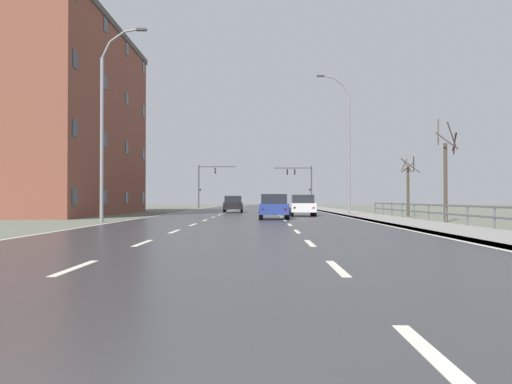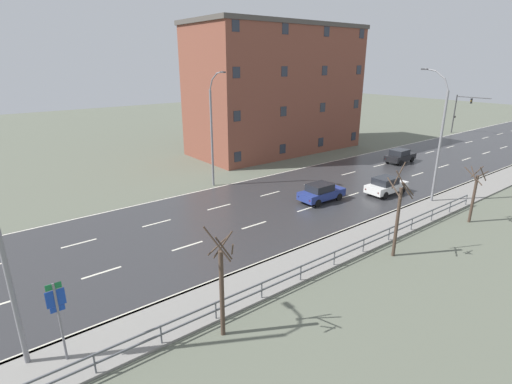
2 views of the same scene
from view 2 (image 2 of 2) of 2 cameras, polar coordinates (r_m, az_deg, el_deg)
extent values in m
cube|color=#5B6051|center=(47.56, 21.87, 3.52)|extent=(160.00, 160.00, 0.12)
cube|color=#303033|center=(58.04, 28.02, 5.29)|extent=(14.00, 120.00, 0.02)
cube|color=beige|center=(27.99, -24.50, -6.86)|extent=(0.16, 2.20, 0.01)
cube|color=beige|center=(29.43, -14.33, -4.44)|extent=(0.16, 2.20, 0.01)
cube|color=beige|center=(31.74, -5.43, -2.20)|extent=(0.16, 2.20, 0.01)
cube|color=beige|center=(34.74, 2.08, -0.25)|extent=(0.16, 2.20, 0.01)
cube|color=beige|center=(38.27, 8.29, 1.36)|extent=(0.16, 2.20, 0.01)
cube|color=beige|center=(42.20, 13.42, 2.68)|extent=(0.16, 2.20, 0.01)
cube|color=beige|center=(46.42, 17.64, 3.75)|extent=(0.16, 2.20, 0.01)
cube|color=beige|center=(50.87, 21.16, 4.63)|extent=(0.16, 2.20, 0.01)
cube|color=beige|center=(55.49, 24.10, 5.34)|extent=(0.16, 2.20, 0.01)
cube|color=beige|center=(60.24, 26.59, 5.94)|extent=(0.16, 2.20, 0.01)
cube|color=beige|center=(65.09, 28.72, 6.43)|extent=(0.16, 2.20, 0.01)
cube|color=beige|center=(70.01, 30.56, 6.86)|extent=(0.16, 2.20, 0.01)
cube|color=beige|center=(75.01, 32.15, 7.22)|extent=(0.16, 2.20, 0.01)
cube|color=beige|center=(23.89, -21.65, -10.92)|extent=(0.16, 2.20, 0.01)
cube|color=beige|center=(25.56, -9.99, -7.78)|extent=(0.16, 2.20, 0.01)
cube|color=beige|center=(28.19, -0.27, -4.88)|extent=(0.16, 2.20, 0.01)
cube|color=beige|center=(31.53, 7.53, -2.42)|extent=(0.16, 2.20, 0.01)
cube|color=beige|center=(35.38, 13.71, -0.44)|extent=(0.16, 2.20, 0.01)
cube|color=beige|center=(39.60, 18.63, 1.15)|extent=(0.16, 2.20, 0.01)
cube|color=beige|center=(44.07, 22.58, 2.42)|extent=(0.16, 2.20, 0.01)
cube|color=beige|center=(48.74, 25.79, 3.44)|extent=(0.16, 2.20, 0.01)
cube|color=beige|center=(53.54, 28.44, 4.27)|extent=(0.16, 2.20, 0.01)
cube|color=beige|center=(58.44, 30.66, 4.96)|extent=(0.16, 2.20, 0.01)
cube|color=beige|center=(63.43, 32.53, 5.53)|extent=(0.16, 2.20, 0.01)
cube|color=beige|center=(61.06, 22.23, 6.68)|extent=(0.16, 120.00, 0.01)
cube|color=#515459|center=(21.99, 9.13, -9.64)|extent=(0.06, 34.71, 0.08)
cube|color=#515459|center=(22.18, 9.08, -10.55)|extent=(0.06, 34.71, 0.08)
cylinder|color=#515459|center=(17.04, -22.54, -22.34)|extent=(0.07, 0.07, 1.00)
cylinder|color=#515459|center=(17.62, -13.72, -19.74)|extent=(0.07, 0.07, 1.00)
cylinder|color=#515459|center=(18.57, -5.90, -16.98)|extent=(0.07, 0.07, 1.00)
cylinder|color=#515459|center=(19.83, 0.84, -14.29)|extent=(0.07, 0.07, 1.00)
cylinder|color=#515459|center=(21.36, 6.56, -11.81)|extent=(0.07, 0.07, 1.00)
cylinder|color=#515459|center=(23.09, 11.38, -9.58)|extent=(0.07, 0.07, 1.00)
cylinder|color=#515459|center=(24.99, 15.45, -7.63)|extent=(0.07, 0.07, 1.00)
cylinder|color=#515459|center=(27.03, 18.90, -5.93)|extent=(0.07, 0.07, 1.00)
cylinder|color=#515459|center=(29.16, 21.84, -4.46)|extent=(0.07, 0.07, 1.00)
cylinder|color=#515459|center=(31.38, 24.36, -3.18)|extent=(0.07, 0.07, 1.00)
cylinder|color=#515459|center=(33.66, 26.54, -2.07)|extent=(0.07, 0.07, 1.00)
cylinder|color=#515459|center=(36.00, 28.43, -1.10)|extent=(0.07, 0.07, 1.00)
cylinder|color=slate|center=(16.50, -33.14, -7.42)|extent=(0.20, 0.20, 9.77)
cylinder|color=slate|center=(34.79, 25.26, 5.74)|extent=(0.20, 0.20, 9.12)
cylinder|color=slate|center=(34.26, 26.13, 13.95)|extent=(0.50, 0.11, 0.91)
cylinder|color=slate|center=(34.51, 25.40, 15.25)|extent=(0.85, 0.11, 0.64)
cylinder|color=slate|center=(34.91, 24.20, 16.02)|extent=(0.96, 0.11, 0.27)
cube|color=#333335|center=(35.13, 23.51, 16.17)|extent=(0.56, 0.24, 0.12)
cylinder|color=slate|center=(36.26, -6.48, 7.67)|extent=(0.20, 0.20, 8.87)
cylinder|color=slate|center=(35.49, -6.60, 15.35)|extent=(0.50, 0.11, 0.91)
cylinder|color=slate|center=(34.96, -6.11, 16.47)|extent=(0.84, 0.11, 0.63)
cylinder|color=slate|center=(34.22, -5.34, 17.04)|extent=(0.95, 0.11, 0.27)
cube|color=#333335|center=(33.83, -4.89, 17.09)|extent=(0.56, 0.24, 0.12)
cylinder|color=slate|center=(17.35, -26.71, -16.86)|extent=(0.09, 0.09, 3.55)
cube|color=#146633|center=(16.53, -27.56, -12.17)|extent=(0.03, 0.56, 0.24)
cube|color=#143899|center=(16.78, -27.30, -13.65)|extent=(0.03, 0.68, 0.68)
cube|color=white|center=(16.79, -27.31, -13.62)|extent=(0.01, 0.44, 0.22)
cube|color=#143899|center=(17.02, -27.06, -15.00)|extent=(0.03, 0.52, 0.22)
cylinder|color=#38383A|center=(72.24, 27.03, 10.15)|extent=(0.18, 0.18, 6.10)
cylinder|color=#38383A|center=(70.91, 29.27, 11.99)|extent=(5.17, 0.12, 0.12)
cube|color=black|center=(71.06, 29.00, 11.59)|extent=(0.20, 0.28, 0.80)
sphere|color=#2D2D2D|center=(70.90, 28.99, 11.79)|extent=(0.14, 0.14, 0.14)
sphere|color=#F2AD19|center=(70.92, 28.95, 11.59)|extent=(0.14, 0.14, 0.14)
sphere|color=#2D2D2D|center=(70.94, 28.92, 11.38)|extent=(0.14, 0.14, 0.14)
cube|color=black|center=(72.16, 27.12, 9.77)|extent=(0.18, 0.12, 0.32)
cube|color=black|center=(48.43, 20.36, 4.82)|extent=(1.93, 4.17, 0.64)
cube|color=black|center=(48.09, 20.29, 5.50)|extent=(1.64, 2.06, 0.60)
cube|color=slate|center=(48.91, 20.85, 5.62)|extent=(1.41, 0.14, 0.51)
cylinder|color=black|center=(49.22, 21.88, 4.47)|extent=(0.25, 0.67, 0.66)
cylinder|color=black|center=(49.97, 20.26, 4.86)|extent=(0.25, 0.67, 0.66)
cylinder|color=black|center=(47.04, 20.39, 4.03)|extent=(0.25, 0.67, 0.66)
cylinder|color=black|center=(47.82, 18.72, 4.44)|extent=(0.25, 0.67, 0.66)
cube|color=red|center=(47.04, 18.42, 4.65)|extent=(0.16, 0.05, 0.14)
cube|color=red|center=(46.39, 19.80, 4.32)|extent=(0.16, 0.05, 0.14)
cube|color=navy|center=(33.23, 9.58, -0.26)|extent=(1.82, 4.13, 0.64)
cube|color=black|center=(32.86, 9.33, 0.67)|extent=(1.59, 2.02, 0.60)
cube|color=slate|center=(33.53, 10.46, 0.94)|extent=(1.41, 0.10, 0.51)
cylinder|color=black|center=(33.72, 12.03, -0.71)|extent=(0.23, 0.66, 0.66)
cylinder|color=black|center=(34.74, 10.04, 0.00)|extent=(0.23, 0.66, 0.66)
cylinder|color=black|center=(31.94, 9.02, -1.63)|extent=(0.23, 0.66, 0.66)
cylinder|color=black|center=(33.00, 7.01, -0.86)|extent=(0.23, 0.66, 0.66)
cube|color=red|center=(32.30, 6.24, -0.67)|extent=(0.16, 0.04, 0.14)
cube|color=red|center=(31.41, 7.88, -1.30)|extent=(0.16, 0.04, 0.14)
cube|color=silver|center=(36.46, 18.56, 0.72)|extent=(1.84, 4.13, 0.64)
cube|color=black|center=(36.08, 18.43, 1.58)|extent=(1.60, 2.03, 0.60)
cube|color=slate|center=(36.85, 19.28, 1.80)|extent=(1.41, 0.11, 0.51)
cylinder|color=black|center=(37.16, 20.65, 0.29)|extent=(0.23, 0.66, 0.66)
cylinder|color=black|center=(37.99, 18.63, 0.91)|extent=(0.23, 0.66, 0.66)
cylinder|color=black|center=(35.12, 18.37, -0.49)|extent=(0.23, 0.66, 0.66)
cylinder|color=black|center=(36.00, 16.29, 0.19)|extent=(0.23, 0.66, 0.66)
cube|color=red|center=(35.24, 15.78, 0.38)|extent=(0.16, 0.04, 0.14)
cube|color=red|center=(34.51, 17.49, -0.17)|extent=(0.16, 0.04, 0.14)
cube|color=brown|center=(51.37, 3.03, 14.50)|extent=(10.06, 21.96, 15.12)
cube|color=#4C4742|center=(51.40, 3.19, 23.22)|extent=(10.26, 22.40, 0.50)
cube|color=#282D38|center=(42.39, -2.69, 5.18)|extent=(0.04, 0.90, 1.10)
cube|color=#282D38|center=(46.36, 3.93, 6.33)|extent=(0.04, 0.90, 1.10)
cube|color=#282D38|center=(50.85, 9.47, 7.22)|extent=(0.04, 0.90, 1.10)
cube|color=#282D38|center=(55.75, 14.10, 7.92)|extent=(0.04, 0.90, 1.10)
cube|color=#282D38|center=(41.59, -2.79, 11.05)|extent=(0.04, 0.90, 1.10)
cube|color=#282D38|center=(45.62, 4.06, 11.70)|extent=(0.04, 0.90, 1.10)
cube|color=#282D38|center=(50.19, 9.74, 12.12)|extent=(0.04, 0.90, 1.10)
cube|color=#282D38|center=(55.14, 14.46, 12.38)|extent=(0.04, 0.90, 1.10)
cube|color=#282D38|center=(41.24, -2.88, 17.08)|extent=(0.04, 0.90, 1.10)
cube|color=#282D38|center=(45.30, 4.19, 17.20)|extent=(0.04, 0.90, 1.10)
cube|color=#282D38|center=(49.89, 10.03, 17.11)|extent=(0.04, 0.90, 1.10)
cube|color=#282D38|center=(54.88, 14.84, 16.91)|extent=(0.04, 0.90, 1.10)
cube|color=#282D38|center=(41.35, -2.99, 23.15)|extent=(0.04, 0.90, 1.10)
cube|color=#282D38|center=(45.40, 4.33, 22.73)|extent=(0.04, 0.90, 1.10)
cube|color=#282D38|center=(49.98, 10.33, 22.12)|extent=(0.04, 0.90, 1.10)
cube|color=#282D38|center=(54.96, 15.24, 21.46)|extent=(0.04, 0.90, 1.10)
cylinder|color=#423328|center=(16.91, -5.02, -14.70)|extent=(0.20, 0.20, 4.02)
cylinder|color=#423328|center=(16.22, -4.89, -7.73)|extent=(0.64, 0.65, 1.32)
cylinder|color=#423328|center=(15.20, -5.71, -7.63)|extent=(0.76, 0.81, 1.51)
cylinder|color=#423328|center=(15.92, -3.48, -8.38)|extent=(0.88, 0.56, 0.97)
cylinder|color=#423328|center=(15.49, -4.76, -8.20)|extent=(0.18, 0.73, 1.17)
cylinder|color=#423328|center=(16.30, -5.49, -7.74)|extent=(0.39, 0.94, 0.85)
cylinder|color=#423328|center=(24.60, 19.95, -4.24)|extent=(0.20, 0.20, 4.36)
cylinder|color=#423328|center=(23.36, 20.69, 1.29)|extent=(0.72, 0.56, 1.39)
cylinder|color=#423328|center=(23.56, 21.43, 0.42)|extent=(0.20, 1.03, 0.98)
cylinder|color=#423328|center=(23.44, 19.57, 0.56)|extent=(1.19, 0.32, 1.01)
cylinder|color=#423328|center=(23.98, 20.17, 2.32)|extent=(0.31, 0.76, 1.55)
cylinder|color=#423328|center=(23.55, 21.27, 0.14)|extent=(0.31, 0.98, 1.12)
cylinder|color=#423328|center=(32.24, 29.21, -0.92)|extent=(0.20, 0.20, 3.57)
cylinder|color=#423328|center=(32.10, 30.18, 2.22)|extent=(0.89, 0.30, 0.77)
cylinder|color=#423328|center=(31.50, 29.26, 2.29)|extent=(0.70, 0.40, 1.03)
cylinder|color=#423328|center=(31.13, 29.22, 2.06)|extent=(1.41, 0.09, 1.08)
cylinder|color=#423328|center=(32.04, 29.65, 2.59)|extent=(0.61, 0.47, 0.93)
cylinder|color=#423328|center=(31.46, 30.31, 2.30)|extent=(0.30, 0.82, 1.12)
camera|label=1|loc=(25.98, -57.06, -13.26)|focal=37.40mm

